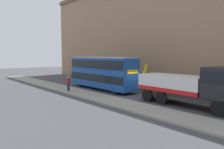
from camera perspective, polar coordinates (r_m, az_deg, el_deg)
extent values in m
plane|color=#424247|center=(23.63, 7.69, -5.51)|extent=(120.00, 120.00, 0.00)
cube|color=gray|center=(20.80, -0.28, -6.71)|extent=(60.00, 2.80, 0.15)
cube|color=#9E7A5B|center=(28.62, 17.04, 12.23)|extent=(60.00, 1.20, 16.00)
cube|color=#2D2D2D|center=(19.86, 18.51, -5.24)|extent=(9.01, 2.27, 0.55)
cube|color=silver|center=(20.43, 15.51, -2.11)|extent=(6.12, 2.64, 1.40)
cube|color=red|center=(20.50, 15.48, -3.55)|extent=(6.12, 2.69, 0.36)
cylinder|color=#B79914|center=(22.74, 7.90, -0.51)|extent=(1.24, 0.29, 2.52)
cylinder|color=black|center=(17.40, 25.76, -7.84)|extent=(1.16, 0.35, 1.16)
cylinder|color=black|center=(21.74, 16.28, -5.04)|extent=(1.16, 0.35, 1.16)
cylinder|color=black|center=(19.98, 12.63, -5.84)|extent=(1.16, 0.35, 1.16)
cylinder|color=black|center=(22.67, 12.95, -4.55)|extent=(1.16, 0.35, 1.16)
cylinder|color=black|center=(20.99, 9.19, -5.26)|extent=(1.16, 0.35, 1.16)
cube|color=#19479E|center=(27.94, -2.65, -1.17)|extent=(11.02, 2.57, 1.90)
cube|color=#19479E|center=(27.80, -2.67, 2.52)|extent=(10.80, 2.47, 1.70)
cube|color=black|center=(27.92, -2.65, -0.66)|extent=(10.91, 2.62, 0.90)
cube|color=black|center=(27.80, -2.67, 2.73)|extent=(10.69, 2.62, 1.00)
cube|color=#B2B2B2|center=(27.78, -2.67, 4.39)|extent=(10.57, 2.37, 0.12)
cube|color=yellow|center=(23.63, 5.30, 0.72)|extent=(0.07, 1.50, 0.44)
cylinder|color=black|center=(25.76, 4.46, -3.43)|extent=(1.04, 0.31, 1.04)
cylinder|color=black|center=(24.34, 0.76, -3.92)|extent=(1.04, 0.31, 1.04)
cylinder|color=black|center=(31.32, -4.64, -1.92)|extent=(1.04, 0.31, 1.04)
cylinder|color=black|center=(30.17, -8.03, -2.22)|extent=(1.04, 0.31, 1.04)
cylinder|color=#232333|center=(26.31, -11.11, -3.21)|extent=(0.41, 0.41, 0.85)
cube|color=maroon|center=(26.22, -11.14, -1.62)|extent=(0.43, 0.48, 0.62)
sphere|color=tan|center=(26.17, -11.16, -0.69)|extent=(0.24, 0.24, 0.24)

